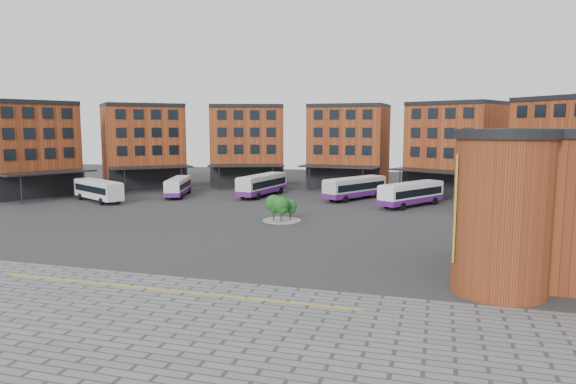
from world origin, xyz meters
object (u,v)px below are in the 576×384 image
(bus_c, at_px, (262,185))
(bus_b, at_px, (178,186))
(bus_e, at_px, (411,194))
(bus_f, at_px, (489,198))
(blue_car, at_px, (486,279))
(bus_d, at_px, (355,188))
(tree_island, at_px, (280,207))
(bus_a, at_px, (98,189))

(bus_c, bearing_deg, bus_b, -153.85)
(bus_e, distance_m, bus_f, 9.76)
(bus_c, distance_m, blue_car, 48.65)
(bus_b, height_order, bus_d, bus_d)
(tree_island, xyz_separation_m, bus_c, (-9.04, 19.58, 0.09))
(tree_island, relative_size, bus_a, 0.41)
(bus_d, distance_m, bus_f, 18.81)
(bus_a, distance_m, blue_car, 56.72)
(bus_d, height_order, bus_f, bus_d)
(bus_e, bearing_deg, bus_c, -157.62)
(tree_island, height_order, bus_c, bus_c)
(bus_b, bearing_deg, bus_e, -17.53)
(bus_c, height_order, bus_d, bus_c)
(bus_d, bearing_deg, bus_e, 2.54)
(tree_island, xyz_separation_m, blue_car, (20.33, -19.19, -1.02))
(bus_a, xyz_separation_m, bus_d, (34.95, 12.54, -0.05))
(bus_d, xyz_separation_m, bus_e, (8.34, -4.39, -0.02))
(bus_f, distance_m, blue_car, 34.14)
(tree_island, height_order, bus_b, tree_island)
(bus_d, bearing_deg, bus_b, -140.52)
(tree_island, bearing_deg, bus_c, 114.78)
(bus_a, height_order, bus_c, bus_c)
(bus_d, bearing_deg, bus_a, -129.95)
(tree_island, relative_size, bus_e, 0.40)
(bus_a, height_order, blue_car, bus_a)
(bus_c, xyz_separation_m, bus_e, (22.64, -3.92, -0.06))
(bus_c, bearing_deg, bus_a, -140.76)
(bus_b, height_order, bus_f, bus_f)
(bus_d, xyz_separation_m, blue_car, (15.07, -39.24, -1.07))
(blue_car, bearing_deg, tree_island, 81.48)
(bus_b, height_order, blue_car, bus_b)
(bus_d, distance_m, bus_e, 9.42)
(tree_island, bearing_deg, blue_car, -43.34)
(bus_b, relative_size, bus_c, 0.85)
(bus_a, xyz_separation_m, bus_c, (20.65, 12.07, -0.01))
(bus_f, bearing_deg, bus_d, -157.08)
(bus_d, distance_m, blue_car, 42.05)
(bus_f, bearing_deg, blue_car, -55.93)
(tree_island, relative_size, bus_d, 0.39)
(bus_d, relative_size, bus_f, 1.13)
(bus_c, relative_size, bus_e, 1.09)
(tree_island, xyz_separation_m, bus_d, (5.26, 20.05, 0.05))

